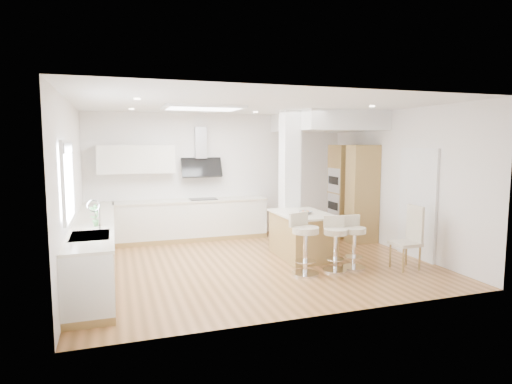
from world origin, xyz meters
name	(u,v)px	position (x,y,z in m)	size (l,w,h in m)	color
ground	(256,263)	(0.00, 0.00, 0.00)	(6.00, 6.00, 0.00)	#AA723F
ceiling	(256,263)	(0.00, 0.00, 0.00)	(6.00, 5.00, 0.02)	white
wall_back	(222,175)	(0.00, 2.50, 1.40)	(6.00, 0.04, 2.80)	white
wall_left	(71,192)	(-3.00, 0.00, 1.40)	(0.04, 5.00, 2.80)	white
wall_right	(399,181)	(3.00, 0.00, 1.40)	(0.04, 5.00, 2.80)	white
skylight	(203,108)	(-0.79, 0.60, 2.77)	(4.10, 2.10, 0.06)	white
window_left	(67,177)	(-2.96, -0.90, 1.69)	(0.06, 1.28, 1.07)	white
doorway_right	(417,205)	(2.97, -0.60, 1.00)	(0.05, 1.00, 2.10)	#474138
counter_left	(95,246)	(-2.70, 0.23, 0.46)	(0.63, 4.50, 1.35)	#A78447
counter_back	(184,209)	(-0.91, 2.22, 0.70)	(3.62, 0.63, 2.50)	#A78447
pillar	(290,180)	(1.05, 0.95, 1.40)	(0.35, 0.35, 2.80)	white
soffit	(326,122)	(2.10, 1.40, 2.60)	(1.78, 2.20, 0.40)	white
oven_column	(352,192)	(2.68, 1.23, 1.05)	(0.63, 1.21, 2.10)	#A78447
peninsula	(302,235)	(0.96, 0.12, 0.43)	(0.92, 1.39, 0.91)	#A78447
bar_stool_a	(305,240)	(0.55, -0.89, 0.57)	(0.58, 0.58, 1.01)	silver
bar_stool_b	(335,241)	(1.12, -0.86, 0.52)	(0.52, 0.52, 0.92)	silver
bar_stool_c	(354,239)	(1.50, -0.82, 0.51)	(0.41, 0.41, 0.90)	silver
dining_chair	(410,235)	(2.40, -1.15, 0.58)	(0.43, 0.43, 1.09)	beige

